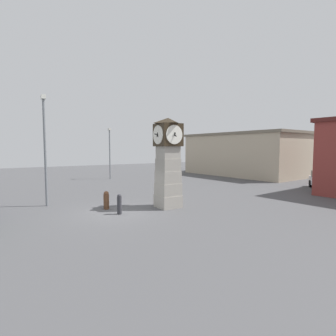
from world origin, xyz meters
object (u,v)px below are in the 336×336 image
bollard_near_tower (106,200)px  clock_tower (168,161)px  street_lamp_far_side (45,143)px  car_far_lot (325,180)px  street_lamp_near_road (110,149)px  bollard_mid_row (119,204)px

bollard_near_tower → clock_tower: bearing=66.3°
street_lamp_far_side → car_far_lot: bearing=75.4°
bollard_near_tower → car_far_lot: car_far_lot is taller
street_lamp_far_side → bollard_near_tower: bearing=46.1°
bollard_near_tower → street_lamp_near_road: street_lamp_near_road is taller
car_far_lot → clock_tower: bearing=-95.1°
bollard_near_tower → street_lamp_near_road: (-14.27, 5.21, 2.83)m
clock_tower → car_far_lot: clock_tower is taller
bollard_near_tower → street_lamp_far_side: (-2.72, -2.82, 3.30)m
clock_tower → street_lamp_near_road: 15.85m
bollard_mid_row → street_lamp_near_road: size_ratio=0.19×
car_far_lot → street_lamp_far_side: size_ratio=0.64×
street_lamp_near_road → bollard_mid_row: bearing=-17.6°
clock_tower → street_lamp_far_side: size_ratio=0.79×
bollard_mid_row → street_lamp_near_road: (-15.77, 4.99, 2.81)m
clock_tower → street_lamp_far_side: street_lamp_far_side is taller
bollard_mid_row → clock_tower: bearing=90.9°
bollard_mid_row → car_far_lot: size_ratio=0.26×
car_far_lot → bollard_near_tower: bearing=-98.7°
clock_tower → bollard_near_tower: 4.22m
clock_tower → street_lamp_near_road: bearing=173.0°
street_lamp_near_road → bollard_near_tower: bearing=-20.1°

